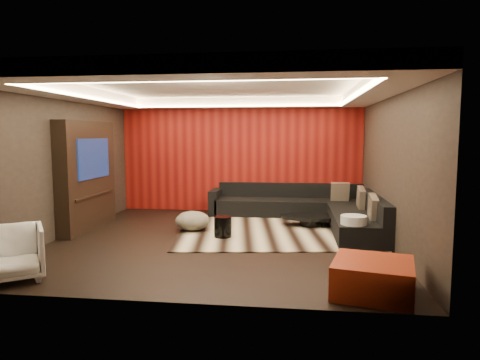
# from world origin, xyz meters

# --- Properties ---
(floor) EXTENTS (6.00, 6.00, 0.02)m
(floor) POSITION_xyz_m (0.00, 0.00, -0.01)
(floor) COLOR black
(floor) RESTS_ON ground
(ceiling) EXTENTS (6.00, 6.00, 0.02)m
(ceiling) POSITION_xyz_m (0.00, 0.00, 2.81)
(ceiling) COLOR silver
(ceiling) RESTS_ON ground
(wall_back) EXTENTS (6.00, 0.02, 2.80)m
(wall_back) POSITION_xyz_m (0.00, 3.01, 1.40)
(wall_back) COLOR black
(wall_back) RESTS_ON ground
(wall_left) EXTENTS (0.02, 6.00, 2.80)m
(wall_left) POSITION_xyz_m (-3.01, 0.00, 1.40)
(wall_left) COLOR black
(wall_left) RESTS_ON ground
(wall_right) EXTENTS (0.02, 6.00, 2.80)m
(wall_right) POSITION_xyz_m (3.01, 0.00, 1.40)
(wall_right) COLOR black
(wall_right) RESTS_ON ground
(red_feature_wall) EXTENTS (5.98, 0.05, 2.78)m
(red_feature_wall) POSITION_xyz_m (0.00, 2.97, 1.40)
(red_feature_wall) COLOR #6B0C0A
(red_feature_wall) RESTS_ON ground
(soffit_back) EXTENTS (6.00, 0.60, 0.22)m
(soffit_back) POSITION_xyz_m (0.00, 2.70, 2.69)
(soffit_back) COLOR silver
(soffit_back) RESTS_ON ground
(soffit_front) EXTENTS (6.00, 0.60, 0.22)m
(soffit_front) POSITION_xyz_m (0.00, -2.70, 2.69)
(soffit_front) COLOR silver
(soffit_front) RESTS_ON ground
(soffit_left) EXTENTS (0.60, 4.80, 0.22)m
(soffit_left) POSITION_xyz_m (-2.70, 0.00, 2.69)
(soffit_left) COLOR silver
(soffit_left) RESTS_ON ground
(soffit_right) EXTENTS (0.60, 4.80, 0.22)m
(soffit_right) POSITION_xyz_m (2.70, 0.00, 2.69)
(soffit_right) COLOR silver
(soffit_right) RESTS_ON ground
(cove_back) EXTENTS (4.80, 0.08, 0.04)m
(cove_back) POSITION_xyz_m (0.00, 2.36, 2.60)
(cove_back) COLOR #FFD899
(cove_back) RESTS_ON ground
(cove_front) EXTENTS (4.80, 0.08, 0.04)m
(cove_front) POSITION_xyz_m (0.00, -2.36, 2.60)
(cove_front) COLOR #FFD899
(cove_front) RESTS_ON ground
(cove_left) EXTENTS (0.08, 4.80, 0.04)m
(cove_left) POSITION_xyz_m (-2.36, 0.00, 2.60)
(cove_left) COLOR #FFD899
(cove_left) RESTS_ON ground
(cove_right) EXTENTS (0.08, 4.80, 0.04)m
(cove_right) POSITION_xyz_m (2.36, 0.00, 2.60)
(cove_right) COLOR #FFD899
(cove_right) RESTS_ON ground
(tv_surround) EXTENTS (0.30, 2.00, 2.20)m
(tv_surround) POSITION_xyz_m (-2.85, 0.60, 1.10)
(tv_surround) COLOR black
(tv_surround) RESTS_ON ground
(tv_screen) EXTENTS (0.04, 1.30, 0.80)m
(tv_screen) POSITION_xyz_m (-2.69, 0.60, 1.45)
(tv_screen) COLOR black
(tv_screen) RESTS_ON ground
(tv_shelf) EXTENTS (0.04, 1.60, 0.04)m
(tv_shelf) POSITION_xyz_m (-2.69, 0.60, 0.70)
(tv_shelf) COLOR black
(tv_shelf) RESTS_ON ground
(rug) EXTENTS (4.36, 3.50, 0.02)m
(rug) POSITION_xyz_m (1.08, 0.76, 0.01)
(rug) COLOR #C5B390
(rug) RESTS_ON floor
(coffee_table) EXTENTS (1.29, 1.29, 0.22)m
(coffee_table) POSITION_xyz_m (1.71, 1.40, 0.13)
(coffee_table) COLOR black
(coffee_table) RESTS_ON rug
(drum_stool) EXTENTS (0.41, 0.41, 0.39)m
(drum_stool) POSITION_xyz_m (0.03, 0.15, 0.21)
(drum_stool) COLOR black
(drum_stool) RESTS_ON rug
(striped_pouf) EXTENTS (0.74, 0.74, 0.38)m
(striped_pouf) POSITION_xyz_m (-0.67, 0.65, 0.21)
(striped_pouf) COLOR #BFB094
(striped_pouf) RESTS_ON rug
(white_side_table) EXTENTS (0.52, 0.52, 0.55)m
(white_side_table) POSITION_xyz_m (2.37, -0.23, 0.28)
(white_side_table) COLOR silver
(white_side_table) RESTS_ON floor
(orange_ottoman) EXTENTS (1.11, 1.11, 0.41)m
(orange_ottoman) POSITION_xyz_m (2.31, -2.43, 0.20)
(orange_ottoman) COLOR maroon
(orange_ottoman) RESTS_ON floor
(armchair) EXTENTS (1.08, 1.09, 0.72)m
(armchair) POSITION_xyz_m (-2.37, -2.50, 0.36)
(armchair) COLOR white
(armchair) RESTS_ON floor
(sectional_sofa) EXTENTS (3.65, 3.50, 0.75)m
(sectional_sofa) POSITION_xyz_m (1.73, 1.86, 0.26)
(sectional_sofa) COLOR black
(sectional_sofa) RESTS_ON floor
(throw_pillows) EXTENTS (0.64, 2.49, 0.50)m
(throw_pillows) POSITION_xyz_m (2.63, 1.35, 0.62)
(throw_pillows) COLOR tan
(throw_pillows) RESTS_ON sectional_sofa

